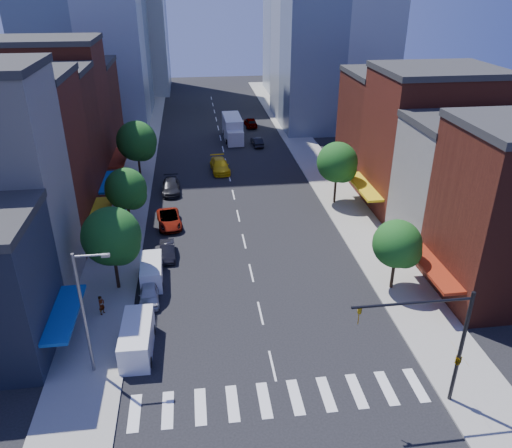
{
  "coord_description": "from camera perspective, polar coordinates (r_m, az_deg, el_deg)",
  "views": [
    {
      "loc": [
        -4.5,
        -25.81,
        23.89
      ],
      "look_at": [
        0.4,
        11.77,
        5.0
      ],
      "focal_mm": 35.0,
      "sensor_mm": 36.0,
      "label": 1
    }
  ],
  "objects": [
    {
      "name": "bldg_left_4",
      "position": [
        67.21,
        -21.87,
        11.4
      ],
      "size": [
        12.0,
        9.0,
        17.0
      ],
      "primitive_type": "cube",
      "color": "maroon",
      "rests_on": "ground"
    },
    {
      "name": "parked_car_front",
      "position": [
        41.99,
        -12.11,
        -7.74
      ],
      "size": [
        1.79,
        4.09,
        1.37
      ],
      "primitive_type": "imported",
      "rotation": [
        0.0,
        0.0,
        0.04
      ],
      "color": "silver",
      "rests_on": "ground"
    },
    {
      "name": "parked_car_rear",
      "position": [
        62.14,
        -9.68,
        4.25
      ],
      "size": [
        2.21,
        5.24,
        1.51
      ],
      "primitive_type": "imported",
      "rotation": [
        0.0,
        0.0,
        0.02
      ],
      "color": "black",
      "rests_on": "ground"
    },
    {
      "name": "taxi",
      "position": [
        68.29,
        -4.15,
        6.68
      ],
      "size": [
        2.7,
        5.8,
        1.64
      ],
      "primitive_type": "imported",
      "rotation": [
        0.0,
        0.0,
        0.07
      ],
      "color": "yellow",
      "rests_on": "ground"
    },
    {
      "name": "sidewalk_right",
      "position": [
        72.02,
        6.71,
        7.0
      ],
      "size": [
        5.0,
        120.0,
        0.15
      ],
      "primitive_type": "cube",
      "color": "gray",
      "rests_on": "ground"
    },
    {
      "name": "bldg_right_3",
      "position": [
        67.31,
        15.38,
        10.59
      ],
      "size": [
        12.0,
        10.0,
        13.0
      ],
      "primitive_type": "cube",
      "color": "#4E1C13",
      "rests_on": "ground"
    },
    {
      "name": "cargo_van_far",
      "position": [
        44.19,
        -11.85,
        -5.42
      ],
      "size": [
        1.98,
        4.55,
        1.91
      ],
      "rotation": [
        0.0,
        0.0,
        0.04
      ],
      "color": "silver",
      "rests_on": "ground"
    },
    {
      "name": "pedestrian_far",
      "position": [
        48.28,
        -16.53,
        -3.12
      ],
      "size": [
        0.83,
        0.92,
        1.54
      ],
      "primitive_type": "imported",
      "rotation": [
        0.0,
        0.0,
        -1.98
      ],
      "color": "#999999",
      "rests_on": "sidewalk_left"
    },
    {
      "name": "bldg_right_1",
      "position": [
        51.34,
        23.0,
        3.93
      ],
      "size": [
        12.0,
        8.0,
        12.0
      ],
      "primitive_type": "cube",
      "color": "#B4B1A7",
      "rests_on": "ground"
    },
    {
      "name": "box_truck",
      "position": [
        82.11,
        -2.67,
        10.8
      ],
      "size": [
        2.94,
        9.04,
        3.62
      ],
      "rotation": [
        0.0,
        0.0,
        0.02
      ],
      "color": "silver",
      "rests_on": "ground"
    },
    {
      "name": "bldg_left_3",
      "position": [
        59.54,
        -23.45,
        8.33
      ],
      "size": [
        12.0,
        8.0,
        15.0
      ],
      "primitive_type": "cube",
      "color": "#4E1C13",
      "rests_on": "ground"
    },
    {
      "name": "tree_left_mid",
      "position": [
        51.97,
        -14.47,
        3.74
      ],
      "size": [
        4.2,
        4.2,
        6.65
      ],
      "color": "black",
      "rests_on": "sidewalk_left"
    },
    {
      "name": "parked_car_second",
      "position": [
        47.84,
        -10.09,
        -3.03
      ],
      "size": [
        1.57,
        3.98,
        1.29
      ],
      "primitive_type": "imported",
      "rotation": [
        0.0,
        0.0,
        0.05
      ],
      "color": "black",
      "rests_on": "ground"
    },
    {
      "name": "tree_right_far",
      "position": [
        57.44,
        9.41,
        6.79
      ],
      "size": [
        4.6,
        4.6,
        7.2
      ],
      "color": "black",
      "rests_on": "sidewalk_right"
    },
    {
      "name": "pedestrian_near",
      "position": [
        41.05,
        -17.24,
        -8.84
      ],
      "size": [
        0.63,
        0.7,
        1.62
      ],
      "primitive_type": "imported",
      "rotation": [
        0.0,
        0.0,
        1.06
      ],
      "color": "#999999",
      "rests_on": "sidewalk_left"
    },
    {
      "name": "sidewalk_left",
      "position": [
        70.44,
        -13.57,
        5.98
      ],
      "size": [
        5.0,
        120.0,
        0.15
      ],
      "primitive_type": "cube",
      "color": "gray",
      "rests_on": "ground"
    },
    {
      "name": "tree_right_near",
      "position": [
        42.28,
        16.02,
        -2.41
      ],
      "size": [
        4.0,
        4.0,
        6.2
      ],
      "color": "black",
      "rests_on": "sidewalk_right"
    },
    {
      "name": "traffic_car_far",
      "position": [
        89.48,
        -0.62,
        11.55
      ],
      "size": [
        2.14,
        4.85,
        1.62
      ],
      "primitive_type": "imported",
      "rotation": [
        0.0,
        0.0,
        3.19
      ],
      "color": "#999999",
      "rests_on": "ground"
    },
    {
      "name": "bldg_left_5",
      "position": [
        76.66,
        -20.09,
        11.82
      ],
      "size": [
        12.0,
        10.0,
        13.0
      ],
      "primitive_type": "cube",
      "color": "#4E1C13",
      "rests_on": "ground"
    },
    {
      "name": "traffic_car_oncoming",
      "position": [
        78.91,
        0.13,
        9.38
      ],
      "size": [
        1.7,
        4.14,
        1.34
      ],
      "primitive_type": "imported",
      "rotation": [
        0.0,
        0.0,
        3.21
      ],
      "color": "black",
      "rests_on": "ground"
    },
    {
      "name": "parked_car_third",
      "position": [
        53.71,
        -9.89,
        0.51
      ],
      "size": [
        2.96,
        5.39,
        1.43
      ],
      "primitive_type": "imported",
      "rotation": [
        0.0,
        0.0,
        0.12
      ],
      "color": "#999999",
      "rests_on": "ground"
    },
    {
      "name": "traffic_signal",
      "position": [
        32.44,
        21.49,
        -13.19
      ],
      "size": [
        7.24,
        2.24,
        8.0
      ],
      "color": "black",
      "rests_on": "sidewalk_right"
    },
    {
      "name": "streetlight",
      "position": [
        33.45,
        -18.91,
        -8.98
      ],
      "size": [
        2.25,
        0.25,
        9.0
      ],
      "color": "slate",
      "rests_on": "sidewalk_left"
    },
    {
      "name": "crosswalk",
      "position": [
        33.34,
        2.76,
        -19.31
      ],
      "size": [
        19.0,
        3.0,
        0.01
      ],
      "primitive_type": "cube",
      "color": "silver",
      "rests_on": "ground"
    },
    {
      "name": "bldg_left_2",
      "position": [
        51.67,
        -25.78,
        5.9
      ],
      "size": [
        12.0,
        9.0,
        16.0
      ],
      "primitive_type": "cube",
      "color": "maroon",
      "rests_on": "ground"
    },
    {
      "name": "tree_left_far",
      "position": [
        64.86,
        -13.33,
        9.04
      ],
      "size": [
        5.0,
        5.0,
        7.75
      ],
      "color": "black",
      "rests_on": "sidewalk_left"
    },
    {
      "name": "ground",
      "position": [
        35.46,
        1.89,
        -15.88
      ],
      "size": [
        220.0,
        220.0,
        0.0
      ],
      "primitive_type": "plane",
      "color": "black",
      "rests_on": "ground"
    },
    {
      "name": "bldg_right_2",
      "position": [
        58.31,
        19.09,
        8.72
      ],
      "size": [
        12.0,
        10.0,
        15.0
      ],
      "primitive_type": "cube",
      "color": "maroon",
      "rests_on": "ground"
    },
    {
      "name": "tree_left_near",
      "position": [
        41.93,
        -15.98,
        -1.6
      ],
      "size": [
        4.8,
        4.8,
        7.3
      ],
      "color": "black",
      "rests_on": "sidewalk_left"
    },
    {
      "name": "cargo_van_near",
      "position": [
        36.76,
        -13.44,
        -12.74
      ],
      "size": [
        2.19,
        5.17,
        2.19
      ],
      "rotation": [
        0.0,
        0.0,
        -0.02
      ],
      "color": "silver",
      "rests_on": "ground"
    }
  ]
}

